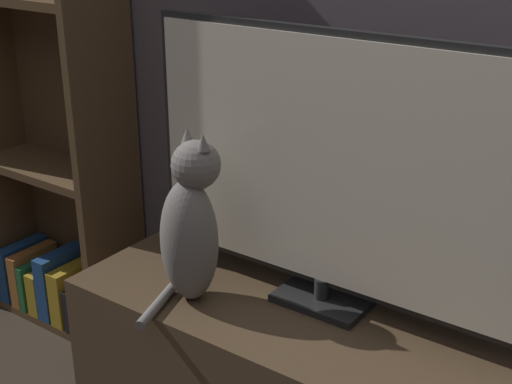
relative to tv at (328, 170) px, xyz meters
name	(u,v)px	position (x,y,z in m)	size (l,w,h in m)	color
tv_stand	(288,382)	(-0.06, -0.08, -0.64)	(1.26, 0.51, 0.49)	brown
tv	(328,170)	(0.00, 0.00, 0.00)	(1.10, 0.15, 0.76)	black
cat	(191,227)	(-0.31, -0.18, -0.18)	(0.21, 0.32, 0.49)	gray
bookshelf	(54,118)	(-1.18, 0.09, -0.08)	(0.62, 0.28, 1.84)	brown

